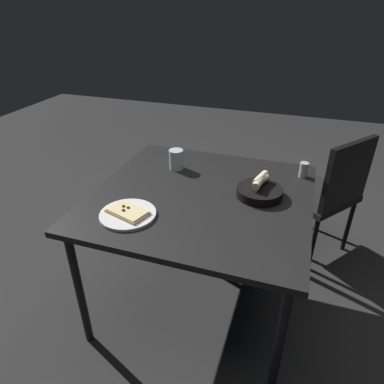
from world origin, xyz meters
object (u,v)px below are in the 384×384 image
object	(u,v)px
pizza_plate	(128,214)
chair_near	(327,190)
bread_basket	(260,190)
beer_glass	(176,161)
dining_table	(202,204)
pepper_shaker	(303,171)

from	to	relation	value
pizza_plate	chair_near	distance (m)	1.37
pizza_plate	bread_basket	bearing A→B (deg)	34.46
bread_basket	beer_glass	distance (m)	0.53
bread_basket	beer_glass	size ratio (longest dim) A/B	1.99
dining_table	beer_glass	world-z (taller)	beer_glass
pepper_shaker	chair_near	distance (m)	0.47
pepper_shaker	pizza_plate	bearing A→B (deg)	-138.17
pepper_shaker	bread_basket	bearing A→B (deg)	-124.10
bread_basket	beer_glass	xyz separation A→B (m)	(-0.51, 0.16, 0.02)
dining_table	pizza_plate	bearing A→B (deg)	-131.54
pizza_plate	beer_glass	size ratio (longest dim) A/B	2.25
pepper_shaker	chair_near	size ratio (longest dim) A/B	0.10
dining_table	pepper_shaker	distance (m)	0.60
pizza_plate	pepper_shaker	size ratio (longest dim) A/B	3.06
bread_basket	chair_near	distance (m)	0.77
dining_table	beer_glass	xyz separation A→B (m)	(-0.23, 0.24, 0.11)
pizza_plate	chair_near	size ratio (longest dim) A/B	0.29
pizza_plate	beer_glass	distance (m)	0.53
pizza_plate	pepper_shaker	bearing A→B (deg)	41.83
pepper_shaker	chair_near	world-z (taller)	chair_near
pizza_plate	chair_near	xyz separation A→B (m)	(0.91, 1.00, -0.25)
beer_glass	bread_basket	bearing A→B (deg)	-17.56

